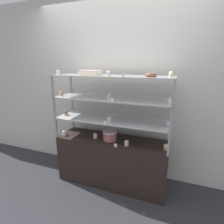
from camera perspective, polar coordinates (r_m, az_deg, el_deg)
The scene contains 26 objects.
ground_plane at distance 2.75m, azimuth 0.00°, elevation -21.60°, with size 20.00×20.00×0.00m, color #2D2D33.
back_wall at distance 2.57m, azimuth 2.89°, elevation 7.41°, with size 8.00×0.05×2.60m.
display_base at distance 2.57m, azimuth 0.00°, elevation -15.64°, with size 1.50×0.45×0.67m.
display_riser_lower at distance 2.31m, azimuth 0.00°, elevation -2.76°, with size 1.50×0.45×0.28m.
display_riser_middle at distance 2.24m, azimuth 0.00°, elevation 4.16°, with size 1.50×0.45×0.28m.
display_riser_upper at distance 2.20m, azimuth 0.00°, elevation 11.43°, with size 1.50×0.45×0.28m.
layer_cake_centerpiece at distance 2.36m, azimuth -0.67°, elevation -7.61°, with size 0.19×0.19×0.13m.
sheet_cake_frosted at distance 2.26m, azimuth -7.27°, elevation 12.61°, with size 0.25×0.18×0.06m.
cupcake_0 at distance 2.60m, azimuth -15.30°, elevation -6.65°, with size 0.06×0.06×0.07m.
cupcake_1 at distance 2.44m, azimuth -5.45°, elevation -7.68°, with size 0.06×0.06×0.07m.
cupcake_2 at distance 2.23m, azimuth 4.76°, elevation -10.01°, with size 0.06×0.06×0.07m.
cupcake_3 at distance 2.22m, azimuth 17.18°, elevation -10.84°, with size 0.06×0.06×0.07m.
price_tag_0 at distance 2.19m, azimuth 1.12°, elevation -10.82°, with size 0.04×0.00×0.04m.
cupcake_4 at distance 2.57m, azimuth -14.86°, elevation -0.27°, with size 0.06×0.06×0.07m.
cupcake_5 at distance 2.19m, azimuth -0.96°, elevation -2.53°, with size 0.06×0.06×0.07m.
cupcake_6 at distance 2.12m, azimuth 17.78°, elevation -3.91°, with size 0.06×0.06×0.07m.
price_tag_1 at distance 2.12m, azimuth -2.25°, elevation -3.37°, with size 0.04×0.00×0.04m.
cupcake_7 at distance 2.49m, azimuth -16.32°, elevation 5.82°, with size 0.05×0.05×0.07m.
cupcake_8 at distance 2.16m, azimuth -0.94°, elevation 5.03°, with size 0.05×0.05×0.07m.
cupcake_9 at distance 2.06m, azimuth 18.23°, elevation 3.72°, with size 0.05×0.05×0.07m.
price_tag_2 at distance 2.02m, azimuth 0.09°, elevation 3.99°, with size 0.04×0.00×0.04m.
cupcake_10 at distance 2.43m, azimuth -17.20°, elevation 12.23°, with size 0.05×0.05×0.06m.
cupcake_11 at distance 2.10m, azimuth -1.18°, elevation 12.49°, with size 0.05×0.05×0.06m.
cupcake_12 at distance 2.00m, azimuth 18.70°, elevation 11.55°, with size 0.05×0.05×0.06m.
price_tag_3 at distance 1.94m, azimuth 3.69°, elevation 11.97°, with size 0.04×0.00×0.04m.
donut_glazed at distance 2.04m, azimuth 12.62°, elevation 11.78°, with size 0.13×0.13×0.04m.
Camera 1 is at (0.76, -2.06, 1.66)m, focal length 28.00 mm.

